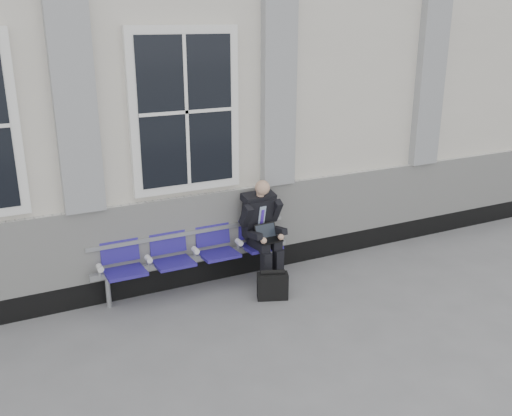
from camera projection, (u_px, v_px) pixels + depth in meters
ground at (209, 344)px, 6.06m from camera, size 70.00×70.00×0.00m
station_building at (114, 96)px, 8.29m from camera, size 14.40×4.40×4.49m
bench at (193, 248)px, 7.16m from camera, size 2.60×0.47×0.91m
businessman at (262, 226)px, 7.37m from camera, size 0.54×0.72×1.36m
briefcase at (273, 285)px, 7.00m from camera, size 0.41×0.28×0.39m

